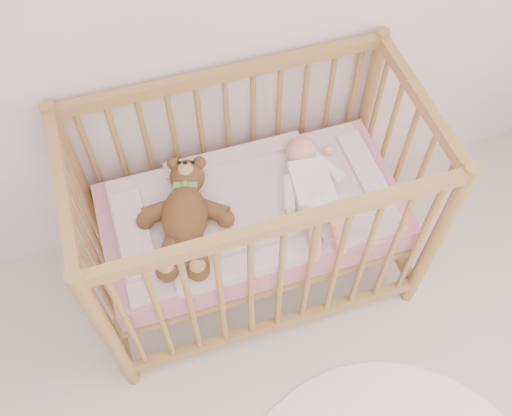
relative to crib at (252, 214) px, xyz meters
name	(u,v)px	position (x,y,z in m)	size (l,w,h in m)	color
crib	(252,214)	(0.00, 0.00, 0.00)	(1.36, 0.76, 1.00)	#B2854B
mattress	(252,216)	(0.00, 0.00, -0.01)	(1.22, 0.62, 0.13)	pink
blanket	(252,206)	(0.00, 0.00, 0.06)	(1.10, 0.58, 0.06)	#EFA4B5
baby	(311,185)	(0.24, -0.02, 0.14)	(0.28, 0.58, 0.14)	white
teddy_bear	(185,216)	(-0.28, -0.02, 0.15)	(0.39, 0.56, 0.15)	brown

